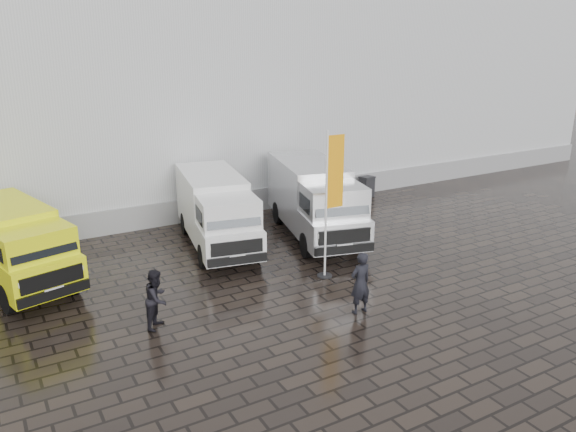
{
  "coord_description": "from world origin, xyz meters",
  "views": [
    {
      "loc": [
        -9.5,
        -13.96,
        7.46
      ],
      "look_at": [
        -0.24,
        2.2,
        1.57
      ],
      "focal_mm": 35.0,
      "sensor_mm": 36.0,
      "label": 1
    }
  ],
  "objects_px": {
    "flagpole": "(331,197)",
    "person_front": "(360,283)",
    "van_white": "(216,213)",
    "wheelie_bin": "(367,186)",
    "van_yellow": "(15,248)",
    "person_tent": "(157,299)",
    "van_silver": "(315,202)"
  },
  "relations": [
    {
      "from": "van_white",
      "to": "flagpole",
      "type": "bearing_deg",
      "value": -53.26
    },
    {
      "from": "person_front",
      "to": "person_tent",
      "type": "height_order",
      "value": "person_front"
    },
    {
      "from": "wheelie_bin",
      "to": "person_tent",
      "type": "bearing_deg",
      "value": -152.37
    },
    {
      "from": "wheelie_bin",
      "to": "person_front",
      "type": "relative_size",
      "value": 0.55
    },
    {
      "from": "flagpole",
      "to": "wheelie_bin",
      "type": "distance_m",
      "value": 10.29
    },
    {
      "from": "wheelie_bin",
      "to": "person_front",
      "type": "xyz_separation_m",
      "value": [
        -7.76,
        -9.81,
        0.41
      ]
    },
    {
      "from": "flagpole",
      "to": "wheelie_bin",
      "type": "relative_size",
      "value": 4.79
    },
    {
      "from": "wheelie_bin",
      "to": "person_front",
      "type": "bearing_deg",
      "value": -131.63
    },
    {
      "from": "van_white",
      "to": "flagpole",
      "type": "distance_m",
      "value": 5.04
    },
    {
      "from": "van_yellow",
      "to": "person_front",
      "type": "height_order",
      "value": "van_yellow"
    },
    {
      "from": "person_front",
      "to": "person_tent",
      "type": "distance_m",
      "value": 5.61
    },
    {
      "from": "van_yellow",
      "to": "van_white",
      "type": "bearing_deg",
      "value": -13.41
    },
    {
      "from": "flagpole",
      "to": "person_tent",
      "type": "height_order",
      "value": "flagpole"
    },
    {
      "from": "van_yellow",
      "to": "van_silver",
      "type": "xyz_separation_m",
      "value": [
        10.58,
        -0.72,
        0.16
      ]
    },
    {
      "from": "van_white",
      "to": "van_silver",
      "type": "bearing_deg",
      "value": -1.92
    },
    {
      "from": "van_yellow",
      "to": "flagpole",
      "type": "distance_m",
      "value": 9.99
    },
    {
      "from": "person_front",
      "to": "person_tent",
      "type": "relative_size",
      "value": 1.1
    },
    {
      "from": "van_yellow",
      "to": "person_front",
      "type": "bearing_deg",
      "value": -54.36
    },
    {
      "from": "van_silver",
      "to": "wheelie_bin",
      "type": "bearing_deg",
      "value": 48.68
    },
    {
      "from": "van_silver",
      "to": "flagpole",
      "type": "relative_size",
      "value": 1.35
    },
    {
      "from": "van_yellow",
      "to": "flagpole",
      "type": "height_order",
      "value": "flagpole"
    },
    {
      "from": "van_yellow",
      "to": "flagpole",
      "type": "bearing_deg",
      "value": -39.79
    },
    {
      "from": "van_silver",
      "to": "person_front",
      "type": "bearing_deg",
      "value": -96.72
    },
    {
      "from": "flagpole",
      "to": "person_front",
      "type": "distance_m",
      "value": 3.26
    },
    {
      "from": "flagpole",
      "to": "van_yellow",
      "type": "bearing_deg",
      "value": 154.63
    },
    {
      "from": "van_white",
      "to": "person_front",
      "type": "relative_size",
      "value": 3.32
    },
    {
      "from": "wheelie_bin",
      "to": "van_yellow",
      "type": "bearing_deg",
      "value": -172.82
    },
    {
      "from": "van_yellow",
      "to": "van_silver",
      "type": "height_order",
      "value": "van_silver"
    },
    {
      "from": "person_tent",
      "to": "van_white",
      "type": "bearing_deg",
      "value": 3.52
    },
    {
      "from": "wheelie_bin",
      "to": "person_tent",
      "type": "relative_size",
      "value": 0.61
    },
    {
      "from": "van_white",
      "to": "van_silver",
      "type": "distance_m",
      "value": 3.87
    },
    {
      "from": "van_silver",
      "to": "person_tent",
      "type": "bearing_deg",
      "value": -137.19
    }
  ]
}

